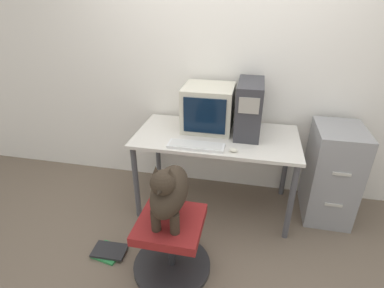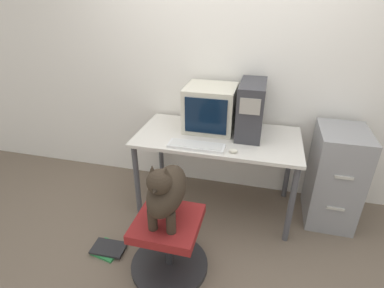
# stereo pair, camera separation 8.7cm
# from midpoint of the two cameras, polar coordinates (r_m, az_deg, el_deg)

# --- Properties ---
(ground_plane) EXTENTS (12.00, 12.00, 0.00)m
(ground_plane) POSITION_cam_midpoint_polar(r_m,az_deg,el_deg) (2.82, 2.10, -15.88)
(ground_plane) COLOR #6B5B4C
(wall_back) EXTENTS (8.00, 0.05, 2.60)m
(wall_back) POSITION_cam_midpoint_polar(r_m,az_deg,el_deg) (2.93, 5.42, 14.72)
(wall_back) COLOR white
(wall_back) RESTS_ON ground_plane
(desk) EXTENTS (1.45, 0.74, 0.77)m
(desk) POSITION_cam_midpoint_polar(r_m,az_deg,el_deg) (2.73, 3.72, 0.05)
(desk) COLOR silver
(desk) RESTS_ON ground_plane
(crt_monitor) EXTENTS (0.45, 0.43, 0.40)m
(crt_monitor) POSITION_cam_midpoint_polar(r_m,az_deg,el_deg) (2.76, 2.23, 6.91)
(crt_monitor) COLOR beige
(crt_monitor) RESTS_ON desk
(pc_tower) EXTENTS (0.22, 0.47, 0.47)m
(pc_tower) POSITION_cam_midpoint_polar(r_m,az_deg,el_deg) (2.68, 9.90, 6.73)
(pc_tower) COLOR #333338
(pc_tower) RESTS_ON desk
(keyboard) EXTENTS (0.47, 0.15, 0.03)m
(keyboard) POSITION_cam_midpoint_polar(r_m,az_deg,el_deg) (2.47, -0.24, -0.33)
(keyboard) COLOR silver
(keyboard) RESTS_ON desk
(computer_mouse) EXTENTS (0.07, 0.05, 0.04)m
(computer_mouse) POSITION_cam_midpoint_polar(r_m,az_deg,el_deg) (2.41, 6.85, -1.15)
(computer_mouse) COLOR beige
(computer_mouse) RESTS_ON desk
(office_chair) EXTENTS (0.60, 0.60, 0.47)m
(office_chair) POSITION_cam_midpoint_polar(r_m,az_deg,el_deg) (2.37, -5.09, -18.57)
(office_chair) COLOR #262628
(office_chair) RESTS_ON ground_plane
(dog) EXTENTS (0.24, 0.49, 0.50)m
(dog) POSITION_cam_midpoint_polar(r_m,az_deg,el_deg) (2.04, -5.66, -8.91)
(dog) COLOR #33281E
(dog) RESTS_ON office_chair
(filing_cabinet) EXTENTS (0.41, 0.53, 0.89)m
(filing_cabinet) POSITION_cam_midpoint_polar(r_m,az_deg,el_deg) (2.99, 24.26, -5.12)
(filing_cabinet) COLOR gray
(filing_cabinet) RESTS_ON ground_plane
(book_stack_floor) EXTENTS (0.28, 0.23, 0.04)m
(book_stack_floor) POSITION_cam_midpoint_polar(r_m,az_deg,el_deg) (2.71, -16.45, -19.04)
(book_stack_floor) COLOR #2D8C47
(book_stack_floor) RESTS_ON ground_plane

